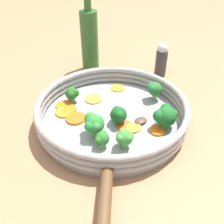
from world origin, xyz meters
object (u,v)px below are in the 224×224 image
Objects in this scene: broccoli_floret_6 at (72,94)px; mushroom_piece_0 at (141,121)px; broccoli_floret_2 at (124,138)px; broccoli_floret_5 at (118,115)px; oil_bottle at (89,40)px; carrot_slice_10 at (64,106)px; carrot_slice_6 at (167,113)px; skillet at (112,120)px; carrot_slice_11 at (117,113)px; broccoli_floret_1 at (102,138)px; carrot_slice_1 at (65,112)px; broccoli_floret_0 at (94,124)px; broccoli_floret_3 at (154,89)px; carrot_slice_8 at (76,118)px; carrot_slice_9 at (118,88)px; carrot_slice_0 at (124,125)px; carrot_slice_5 at (69,109)px; carrot_slice_3 at (94,99)px; broccoli_floret_4 at (165,116)px; carrot_slice_7 at (134,128)px; salt_shaker at (161,60)px; carrot_slice_2 at (162,119)px; carrot_slice_4 at (157,131)px.

mushroom_piece_0 is at bearing 138.74° from broccoli_floret_6.
broccoli_floret_5 is (-0.01, -0.08, -0.00)m from broccoli_floret_2.
oil_bottle is (0.06, -0.33, 0.08)m from mushroom_piece_0.
carrot_slice_6 is at bearing 158.73° from carrot_slice_10.
skillet is 11.25× the size of carrot_slice_11.
carrot_slice_6 is at bearing -158.05° from broccoli_floret_1.
carrot_slice_1 is 0.15m from broccoli_floret_1.
broccoli_floret_3 is (-0.18, -0.10, -0.00)m from broccoli_floret_0.
mushroom_piece_0 reaches higher than carrot_slice_8.
carrot_slice_10 is 0.18× the size of oil_bottle.
broccoli_floret_0 is at bearing 60.60° from carrot_slice_9.
broccoli_floret_2 reaches higher than carrot_slice_0.
carrot_slice_0 is at bearing -167.38° from broccoli_floret_0.
broccoli_floret_3 reaches higher than skillet.
broccoli_floret_2 reaches higher than carrot_slice_9.
carrot_slice_3 is at bearing -154.71° from carrot_slice_5.
skillet is at bearing 151.74° from carrot_slice_5.
carrot_slice_10 is at bearing -41.05° from broccoli_floret_5.
carrot_slice_3 is 0.08m from carrot_slice_5.
broccoli_floret_2 is 0.88× the size of broccoli_floret_3.
broccoli_floret_2 reaches higher than broccoli_floret_6.
broccoli_floret_1 is 0.64× the size of broccoli_floret_4.
broccoli_floret_0 reaches higher than carrot_slice_7.
carrot_slice_5 is 0.27m from oil_bottle.
carrot_slice_10 is 0.16m from broccoli_floret_5.
skillet is at bearing 33.89° from carrot_slice_11.
carrot_slice_1 is at bearing -33.70° from carrot_slice_7.
carrot_slice_0 and carrot_slice_5 have the same top height.
salt_shaker is (-0.25, -0.29, 0.01)m from broccoli_floret_1.
broccoli_floret_1 is at bearing 110.84° from carrot_slice_10.
carrot_slice_0 is 0.95× the size of carrot_slice_9.
carrot_slice_2 is 0.28× the size of salt_shaker.
broccoli_floret_0 is at bearing -2.80° from broccoli_floret_4.
mushroom_piece_0 is at bearing 146.99° from carrot_slice_10.
carrot_slice_6 is 0.73× the size of carrot_slice_9.
mushroom_piece_0 is (-0.11, -0.02, -0.03)m from broccoli_floret_0.
carrot_slice_10 reaches higher than skillet.
carrot_slice_4 is at bearing 129.98° from carrot_slice_11.
carrot_slice_6 is at bearing -121.49° from broccoli_floret_4.
carrot_slice_11 is at bearing 44.35° from salt_shaker.
carrot_slice_0 is 0.79× the size of broccoli_floret_5.
broccoli_floret_2 reaches higher than carrot_slice_4.
carrot_slice_11 is (0.12, -0.03, -0.00)m from carrot_slice_6.
carrot_slice_7 is at bearing 138.91° from carrot_slice_10.
broccoli_floret_5 is (0.11, 0.08, -0.01)m from broccoli_floret_3.
broccoli_floret_1 is 1.16× the size of mushroom_piece_0.
carrot_slice_4 reaches higher than carrot_slice_2.
carrot_slice_4 is 1.17× the size of carrot_slice_6.
salt_shaker is at bearing -131.24° from broccoli_floret_5.
carrot_slice_0 is at bearing -28.52° from carrot_slice_4.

